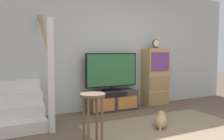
{
  "coord_description": "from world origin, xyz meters",
  "views": [
    {
      "loc": [
        -2.42,
        -2.16,
        1.27
      ],
      "look_at": [
        -0.5,
        1.8,
        0.92
      ],
      "focal_mm": 36.24,
      "sensor_mm": 36.0,
      "label": 1
    }
  ],
  "objects_px": {
    "desk_clock": "(156,44)",
    "television": "(112,71)",
    "bar_stool_near": "(93,107)",
    "dog": "(161,120)",
    "media_console": "(112,101)",
    "side_cabinet": "(156,77)"
  },
  "relations": [
    {
      "from": "television",
      "to": "dog",
      "type": "xyz_separation_m",
      "value": [
        0.27,
        -1.37,
        -0.75
      ]
    },
    {
      "from": "media_console",
      "to": "bar_stool_near",
      "type": "bearing_deg",
      "value": -123.72
    },
    {
      "from": "television",
      "to": "bar_stool_near",
      "type": "relative_size",
      "value": 1.65
    },
    {
      "from": "bar_stool_near",
      "to": "dog",
      "type": "height_order",
      "value": "bar_stool_near"
    },
    {
      "from": "media_console",
      "to": "dog",
      "type": "bearing_deg",
      "value": -78.7
    },
    {
      "from": "dog",
      "to": "television",
      "type": "bearing_deg",
      "value": 101.11
    },
    {
      "from": "media_console",
      "to": "side_cabinet",
      "type": "distance_m",
      "value": 1.24
    },
    {
      "from": "desk_clock",
      "to": "television",
      "type": "bearing_deg",
      "value": 178.56
    },
    {
      "from": "desk_clock",
      "to": "dog",
      "type": "relative_size",
      "value": 0.46
    },
    {
      "from": "media_console",
      "to": "desk_clock",
      "type": "relative_size",
      "value": 5.24
    },
    {
      "from": "side_cabinet",
      "to": "bar_stool_near",
      "type": "bearing_deg",
      "value": -144.16
    },
    {
      "from": "television",
      "to": "bar_stool_near",
      "type": "height_order",
      "value": "television"
    },
    {
      "from": "media_console",
      "to": "television",
      "type": "bearing_deg",
      "value": 90.0
    },
    {
      "from": "dog",
      "to": "bar_stool_near",
      "type": "bearing_deg",
      "value": -169.4
    },
    {
      "from": "desk_clock",
      "to": "dog",
      "type": "height_order",
      "value": "desk_clock"
    },
    {
      "from": "television",
      "to": "desk_clock",
      "type": "height_order",
      "value": "desk_clock"
    },
    {
      "from": "dog",
      "to": "media_console",
      "type": "bearing_deg",
      "value": 101.3
    },
    {
      "from": "television",
      "to": "dog",
      "type": "height_order",
      "value": "television"
    },
    {
      "from": "desk_clock",
      "to": "dog",
      "type": "distance_m",
      "value": 2.09
    },
    {
      "from": "television",
      "to": "desk_clock",
      "type": "distance_m",
      "value": 1.29
    },
    {
      "from": "television",
      "to": "bar_stool_near",
      "type": "xyz_separation_m",
      "value": [
        -1.06,
        -1.61,
        -0.33
      ]
    },
    {
      "from": "bar_stool_near",
      "to": "dog",
      "type": "xyz_separation_m",
      "value": [
        1.33,
        0.25,
        -0.42
      ]
    }
  ]
}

